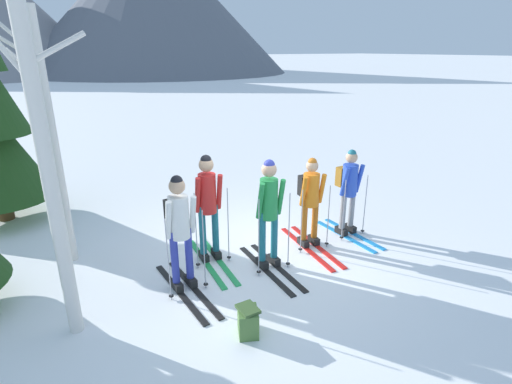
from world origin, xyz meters
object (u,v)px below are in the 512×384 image
(skier_in_green, at_px, (269,210))
(birch_tree_slender, at_px, (51,139))
(birch_tree_tall, at_px, (41,137))
(skier_in_orange, at_px, (310,198))
(skier_in_blue, at_px, (349,188))
(skier_in_red, at_px, (208,204))
(backpack_on_snow_front, at_px, (248,321))
(skier_in_white, at_px, (180,227))

(skier_in_green, xyz_separation_m, birch_tree_slender, (-2.72, 1.89, 1.06))
(birch_tree_tall, height_order, birch_tree_slender, birch_tree_tall)
(skier_in_green, distance_m, birch_tree_tall, 3.27)
(skier_in_orange, xyz_separation_m, birch_tree_tall, (-3.94, -0.34, 1.57))
(skier_in_blue, bearing_deg, skier_in_orange, -178.63)
(skier_in_green, bearing_deg, birch_tree_slender, 145.24)
(birch_tree_slender, bearing_deg, skier_in_blue, -18.97)
(birch_tree_tall, bearing_deg, skier_in_blue, 4.32)
(skier_in_green, relative_size, skier_in_orange, 1.01)
(skier_in_green, bearing_deg, skier_in_red, 136.52)
(birch_tree_slender, xyz_separation_m, backpack_on_snow_front, (1.64, -3.14, -1.88))
(skier_in_orange, distance_m, backpack_on_snow_front, 2.69)
(skier_in_red, bearing_deg, skier_in_green, -43.48)
(skier_in_red, bearing_deg, skier_in_orange, -13.40)
(skier_in_white, relative_size, birch_tree_tall, 0.36)
(skier_in_orange, bearing_deg, skier_in_green, -165.23)
(skier_in_green, height_order, skier_in_orange, skier_in_green)
(skier_in_red, relative_size, birch_tree_tall, 0.37)
(skier_in_green, xyz_separation_m, skier_in_orange, (1.02, 0.27, -0.09))
(skier_in_blue, bearing_deg, birch_tree_slender, 161.03)
(backpack_on_snow_front, bearing_deg, skier_in_green, 48.89)
(skier_in_red, bearing_deg, birch_tree_tall, -160.93)
(skier_in_green, bearing_deg, birch_tree_tall, -178.52)
(skier_in_orange, bearing_deg, skier_in_white, -176.62)
(skier_in_red, xyz_separation_m, birch_tree_tall, (-2.20, -0.76, 1.46))
(skier_in_white, relative_size, skier_in_orange, 0.99)
(skier_in_red, distance_m, skier_in_green, 0.99)
(skier_in_blue, height_order, backpack_on_snow_front, skier_in_blue)
(skier_in_white, relative_size, backpack_on_snow_front, 4.52)
(skier_in_green, xyz_separation_m, birch_tree_tall, (-2.92, -0.08, 1.47))
(skier_in_orange, xyz_separation_m, backpack_on_snow_front, (-2.11, -1.52, -0.72))
(skier_in_white, height_order, birch_tree_slender, birch_tree_slender)
(skier_in_white, height_order, skier_in_blue, skier_in_white)
(skier_in_white, distance_m, skier_in_blue, 3.35)
(skier_in_red, distance_m, backpack_on_snow_front, 2.13)
(skier_in_red, distance_m, birch_tree_slender, 2.57)
(skier_in_blue, bearing_deg, birch_tree_tall, -175.68)
(skier_in_red, xyz_separation_m, skier_in_green, (0.72, -0.68, -0.01))
(skier_in_orange, xyz_separation_m, birch_tree_slender, (-3.75, 1.62, 1.16))
(birch_tree_tall, relative_size, backpack_on_snow_front, 12.48)
(skier_in_green, bearing_deg, skier_in_blue, 8.57)
(birch_tree_slender, bearing_deg, skier_in_white, -53.35)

